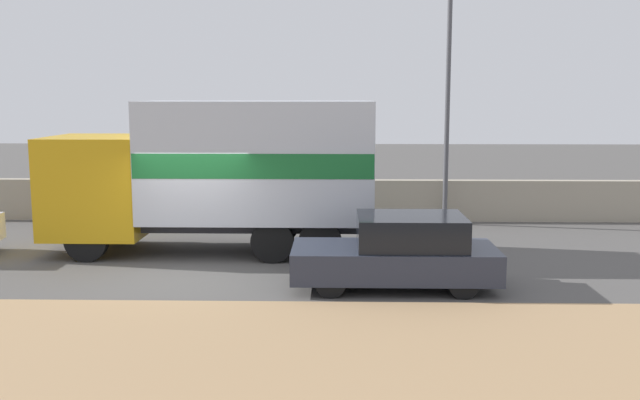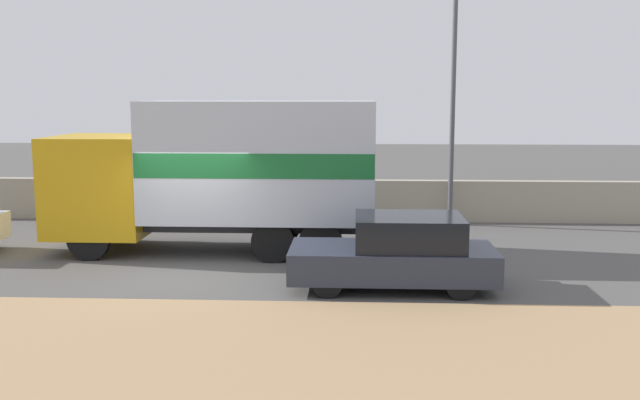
# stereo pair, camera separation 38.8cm
# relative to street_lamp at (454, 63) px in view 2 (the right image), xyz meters

# --- Properties ---
(ground_plane) EXTENTS (80.00, 80.00, 0.00)m
(ground_plane) POSITION_rel_street_lamp_xyz_m (-6.36, -6.00, -4.64)
(ground_plane) COLOR #514F4C
(dirt_shoulder_foreground) EXTENTS (60.00, 5.85, 0.04)m
(dirt_shoulder_foreground) POSITION_rel_street_lamp_xyz_m (-6.36, -11.08, -4.62)
(dirt_shoulder_foreground) COLOR tan
(dirt_shoulder_foreground) RESTS_ON ground_plane
(stone_wall_backdrop) EXTENTS (60.00, 0.35, 1.23)m
(stone_wall_backdrop) POSITION_rel_street_lamp_xyz_m (-6.36, 0.51, -4.03)
(stone_wall_backdrop) COLOR #A39984
(stone_wall_backdrop) RESTS_ON ground_plane
(street_lamp) EXTENTS (0.56, 0.28, 8.15)m
(street_lamp) POSITION_rel_street_lamp_xyz_m (0.00, 0.00, 0.00)
(street_lamp) COLOR #4C4C51
(street_lamp) RESTS_ON ground_plane
(box_truck) EXTENTS (7.66, 2.57, 3.61)m
(box_truck) POSITION_rel_street_lamp_xyz_m (-5.85, -3.89, -2.64)
(box_truck) COLOR gold
(box_truck) RESTS_ON ground_plane
(car_hatchback) EXTENTS (3.99, 1.76, 1.43)m
(car_hatchback) POSITION_rel_street_lamp_xyz_m (-1.94, -6.99, -3.94)
(car_hatchback) COLOR #282D3D
(car_hatchback) RESTS_ON ground_plane
(pedestrian) EXTENTS (0.36, 0.36, 1.64)m
(pedestrian) POSITION_rel_street_lamp_xyz_m (-10.49, -0.81, -3.79)
(pedestrian) COLOR #1E1E2D
(pedestrian) RESTS_ON ground_plane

